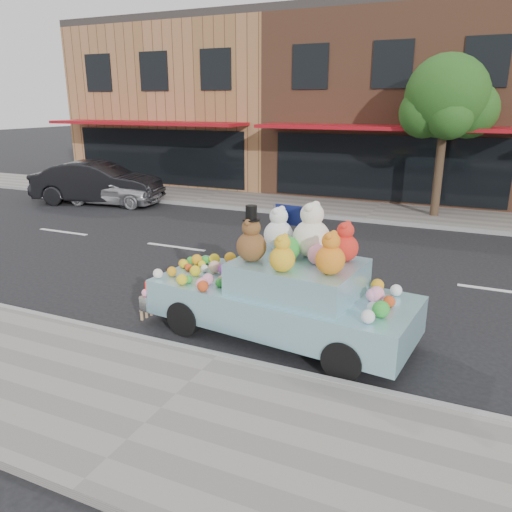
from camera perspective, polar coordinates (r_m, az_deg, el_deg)
The scene contains 11 objects.
ground at distance 11.97m, azimuth 7.13°, elevation -1.17°, with size 120.00×120.00×0.00m, color black.
near_sidewalk at distance 6.60m, azimuth -10.78°, elevation -17.08°, with size 60.00×3.00×0.12m, color gray.
far_sidewalk at distance 18.07m, azimuth 13.32°, elevation 4.96°, with size 60.00×3.00×0.12m, color gray.
near_kerb at distance 7.67m, azimuth -4.30°, elevation -11.49°, with size 60.00×0.12×0.13m, color gray.
far_kerb at distance 16.64m, azimuth 12.30°, elevation 4.01°, with size 60.00×0.12×0.13m, color gray.
storefront_left at distance 26.43m, azimuth -6.19°, elevation 16.87°, with size 10.00×9.80×7.30m.
storefront_mid at distance 23.10m, azimuth 16.76°, elevation 16.24°, with size 10.00×9.80×7.30m.
street_tree at distance 17.49m, azimuth 20.98°, elevation 15.94°, with size 3.00×2.70×5.22m.
car_silver at distance 19.82m, azimuth -16.27°, elevation 7.52°, with size 1.54×3.82×1.30m, color #B8B9BE.
car_dark at distance 20.20m, azimuth -17.66°, elevation 8.00°, with size 1.69×4.85×1.60m, color black.
art_car at distance 8.14m, azimuth 3.14°, elevation -4.00°, with size 4.65×2.24×2.24m.
Camera 1 is at (3.27, -10.89, 3.74)m, focal length 35.00 mm.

